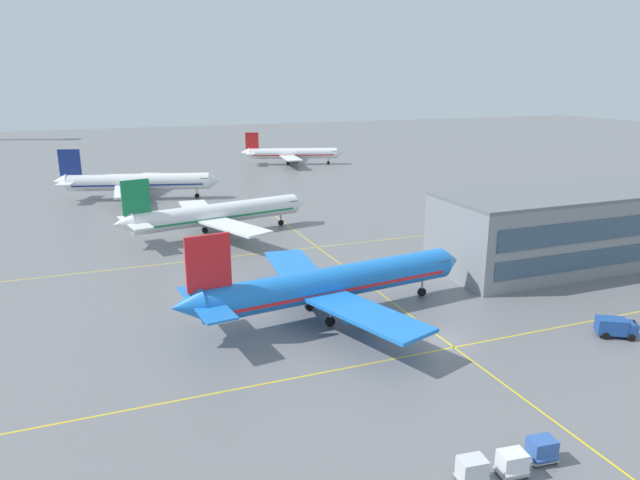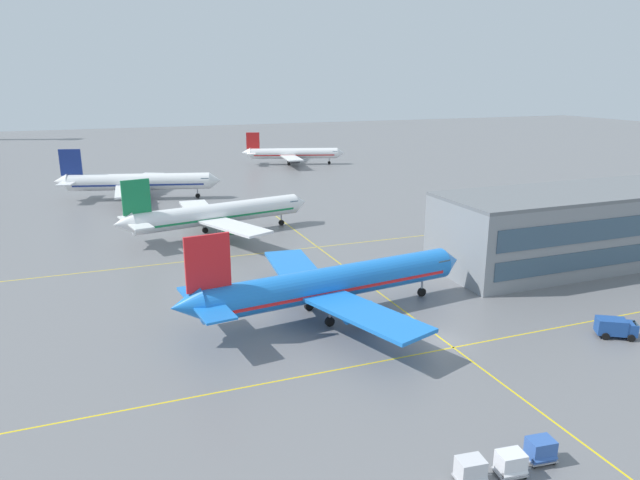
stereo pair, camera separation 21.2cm
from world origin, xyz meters
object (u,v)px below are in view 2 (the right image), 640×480
at_px(airliner_third_row, 138,182).
at_px(baggage_cart_row_leftmost, 471,470).
at_px(baggage_cart_row_middle, 541,450).
at_px(service_truck_red_van, 616,327).
at_px(airliner_second_row, 217,214).
at_px(airliner_far_left_stand, 293,154).
at_px(airliner_front_gate, 330,284).
at_px(baggage_cart_row_second, 511,464).

relative_size(airliner_third_row, baggage_cart_row_leftmost, 13.31).
relative_size(airliner_third_row, baggage_cart_row_middle, 13.31).
relative_size(service_truck_red_van, baggage_cart_row_middle, 1.58).
xyz_separation_m(airliner_second_row, airliner_far_left_stand, (40.74, 78.86, -0.34)).
xyz_separation_m(airliner_third_row, airliner_far_left_stand, (51.60, 40.30, -0.48)).
bearing_deg(airliner_front_gate, baggage_cart_row_second, -87.84).
bearing_deg(airliner_third_row, airliner_second_row, -74.26).
relative_size(airliner_second_row, service_truck_red_van, 8.22).
distance_m(service_truck_red_van, baggage_cart_row_leftmost, 32.30).
bearing_deg(service_truck_red_van, airliner_third_row, 113.98).
bearing_deg(airliner_third_row, airliner_front_gate, -78.70).
bearing_deg(baggage_cart_row_leftmost, baggage_cart_row_second, -8.06).
xyz_separation_m(airliner_second_row, baggage_cart_row_leftmost, (3.20, -72.46, -2.91)).
bearing_deg(baggage_cart_row_second, baggage_cart_row_leftmost, 171.94).
distance_m(airliner_second_row, baggage_cart_row_leftmost, 72.59).
bearing_deg(airliner_second_row, airliner_third_row, 105.74).
bearing_deg(airliner_front_gate, airliner_third_row, 101.30).
height_order(airliner_third_row, service_truck_red_van, airliner_third_row).
height_order(baggage_cart_row_leftmost, baggage_cart_row_second, same).
height_order(airliner_front_gate, baggage_cart_row_leftmost, airliner_front_gate).
height_order(airliner_front_gate, baggage_cart_row_middle, airliner_front_gate).
xyz_separation_m(airliner_front_gate, baggage_cart_row_middle, (4.29, -30.96, -3.07)).
relative_size(airliner_second_row, airliner_third_row, 0.97).
relative_size(airliner_far_left_stand, baggage_cart_row_middle, 11.65).
height_order(airliner_second_row, airliner_third_row, airliner_third_row).
distance_m(baggage_cart_row_leftmost, baggage_cart_row_middle, 6.20).
xyz_separation_m(service_truck_red_van, baggage_cart_row_middle, (-22.80, -14.16, -0.17)).
height_order(airliner_second_row, baggage_cart_row_leftmost, airliner_second_row).
bearing_deg(airliner_far_left_stand, airliner_second_row, -117.32).
bearing_deg(airliner_far_left_stand, airliner_front_gate, -106.49).
distance_m(airliner_third_row, baggage_cart_row_leftmost, 111.94).
relative_size(airliner_front_gate, baggage_cart_row_leftmost, 13.57).
height_order(airliner_far_left_stand, baggage_cart_row_middle, airliner_far_left_stand).
xyz_separation_m(airliner_far_left_stand, baggage_cart_row_leftmost, (-37.54, -151.32, -2.57)).
height_order(airliner_third_row, baggage_cart_row_second, airliner_third_row).
distance_m(airliner_far_left_stand, baggage_cart_row_second, 155.64).
height_order(airliner_second_row, baggage_cart_row_middle, airliner_second_row).
distance_m(airliner_third_row, service_truck_red_van, 105.98).
height_order(airliner_far_left_stand, service_truck_red_van, airliner_far_left_stand).
height_order(airliner_front_gate, baggage_cart_row_second, airliner_front_gate).
xyz_separation_m(airliner_third_row, service_truck_red_van, (43.06, -96.80, -2.88)).
distance_m(service_truck_red_van, baggage_cart_row_second, 29.76).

